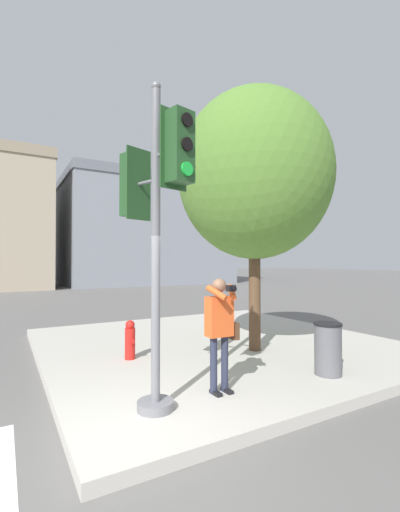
{
  "coord_description": "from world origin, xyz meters",
  "views": [
    {
      "loc": [
        -1.12,
        -3.69,
        2.15
      ],
      "look_at": [
        1.54,
        0.93,
        2.24
      ],
      "focal_mm": 24.0,
      "sensor_mm": 36.0,
      "label": 1
    }
  ],
  "objects_px": {
    "traffic_signal_pole": "(155,213)",
    "trash_bin": "(328,349)",
    "person_photographer": "(220,324)",
    "fire_hydrant": "(130,340)",
    "street_tree": "(254,176)"
  },
  "relations": [
    {
      "from": "traffic_signal_pole",
      "to": "trash_bin",
      "type": "xyz_separation_m",
      "value": [
        3.18,
        -0.18,
        -2.18
      ]
    },
    {
      "from": "person_photographer",
      "to": "trash_bin",
      "type": "xyz_separation_m",
      "value": [
        2.08,
        -0.27,
        -0.58
      ]
    },
    {
      "from": "traffic_signal_pole",
      "to": "fire_hydrant",
      "type": "distance_m",
      "value": 3.38
    },
    {
      "from": "person_photographer",
      "to": "trash_bin",
      "type": "distance_m",
      "value": 2.17
    },
    {
      "from": "person_photographer",
      "to": "street_tree",
      "type": "bearing_deg",
      "value": 39.71
    },
    {
      "from": "person_photographer",
      "to": "traffic_signal_pole",
      "type": "bearing_deg",
      "value": -175.45
    },
    {
      "from": "traffic_signal_pole",
      "to": "street_tree",
      "type": "xyz_separation_m",
      "value": [
        3.14,
        1.77,
        1.29
      ]
    },
    {
      "from": "person_photographer",
      "to": "trash_bin",
      "type": "height_order",
      "value": "person_photographer"
    },
    {
      "from": "street_tree",
      "to": "trash_bin",
      "type": "bearing_deg",
      "value": -88.64
    },
    {
      "from": "traffic_signal_pole",
      "to": "person_photographer",
      "type": "relative_size",
      "value": 2.57
    },
    {
      "from": "street_tree",
      "to": "fire_hydrant",
      "type": "height_order",
      "value": "street_tree"
    },
    {
      "from": "street_tree",
      "to": "fire_hydrant",
      "type": "distance_m",
      "value": 4.48
    },
    {
      "from": "traffic_signal_pole",
      "to": "trash_bin",
      "type": "bearing_deg",
      "value": -3.29
    },
    {
      "from": "street_tree",
      "to": "fire_hydrant",
      "type": "relative_size",
      "value": 7.43
    },
    {
      "from": "traffic_signal_pole",
      "to": "fire_hydrant",
      "type": "xyz_separation_m",
      "value": [
        0.48,
        2.48,
        -2.25
      ]
    }
  ]
}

